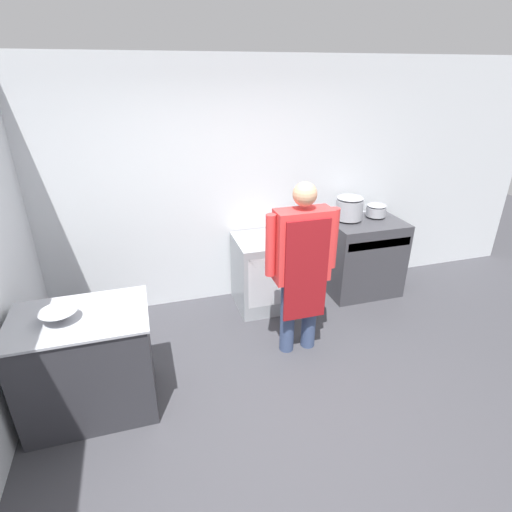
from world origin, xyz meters
TOP-DOWN VIEW (x-y plane):
  - ground_plane at (0.00, 0.00)m, footprint 14.00×14.00m
  - wall_back at (0.00, 2.10)m, footprint 8.00×0.05m
  - prep_counter at (-1.50, 0.59)m, footprint 1.00×0.68m
  - stove at (1.57, 1.72)m, footprint 0.86×0.62m
  - fridge_unit at (0.31, 1.74)m, footprint 0.64×0.63m
  - person_cook at (0.38, 0.85)m, footprint 0.69×0.24m
  - mixing_bowl at (-1.61, 0.56)m, footprint 0.27×0.27m
  - stock_pot at (1.38, 1.83)m, footprint 0.32×0.32m
  - sauce_pot at (1.74, 1.83)m, footprint 0.24×0.24m

SIDE VIEW (x-z plane):
  - ground_plane at x=0.00m, z-range 0.00..0.00m
  - fridge_unit at x=0.31m, z-range 0.00..0.84m
  - prep_counter at x=-1.50m, z-range 0.00..0.89m
  - stove at x=1.57m, z-range -0.01..0.93m
  - mixing_bowl at x=-1.61m, z-range 0.88..0.97m
  - person_cook at x=0.38m, z-range 0.12..1.81m
  - sauce_pot at x=1.74m, z-range 0.94..1.09m
  - stock_pot at x=1.38m, z-range 0.94..1.22m
  - wall_back at x=0.00m, z-range 0.00..2.70m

